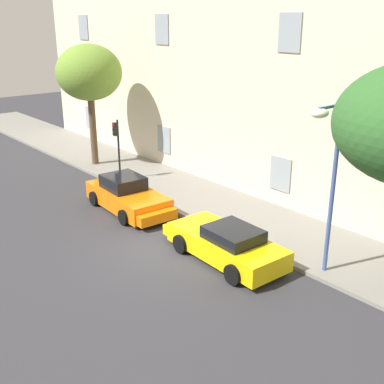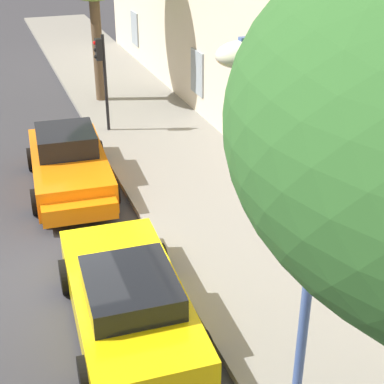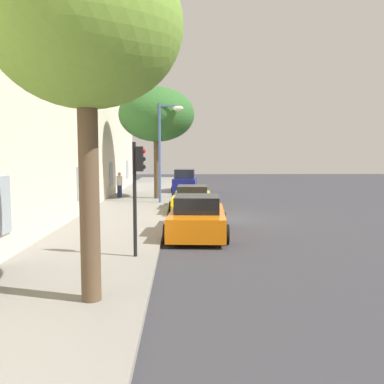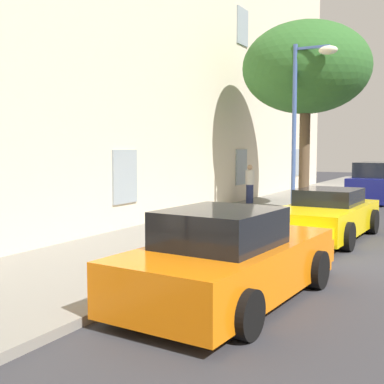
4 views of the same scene
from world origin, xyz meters
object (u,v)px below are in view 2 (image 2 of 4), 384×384
Objects in this scene: sportscar_yellow_flank at (126,294)px; traffic_light at (102,66)px; sportscar_red_lead at (70,167)px; street_lamp at (288,176)px.

traffic_light reaches higher than sportscar_yellow_flank.
sportscar_yellow_flank is at bearing 0.32° from sportscar_red_lead.
street_lamp is at bearing -1.80° from traffic_light.
sportscar_red_lead is 9.55m from street_lamp.
sportscar_yellow_flank is 4.74m from street_lamp.
sportscar_yellow_flank is 0.88× the size of street_lamp.
sportscar_yellow_flank is (5.83, 0.03, -0.03)m from sportscar_red_lead.
sportscar_yellow_flank is 1.60× the size of traffic_light.
street_lamp is (12.45, -0.39, 1.75)m from traffic_light.
traffic_light is at bearing 154.22° from sportscar_red_lead.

